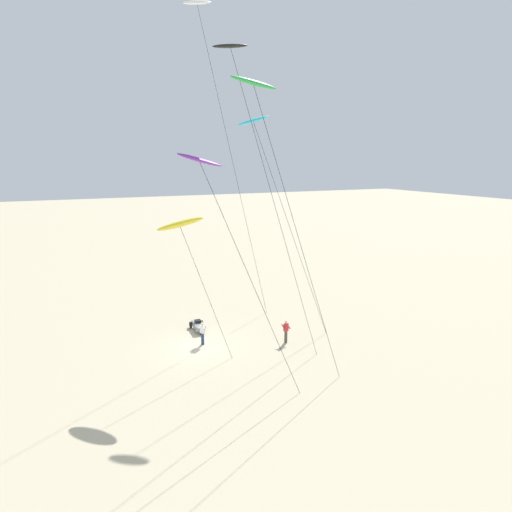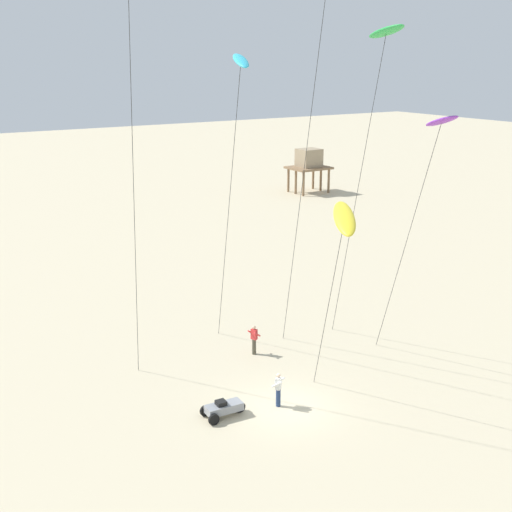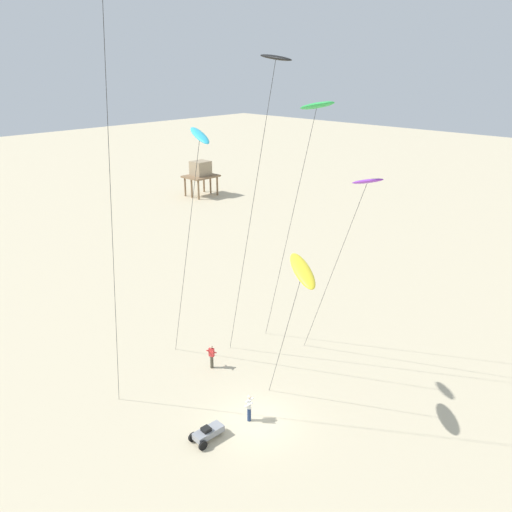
{
  "view_description": "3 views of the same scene",
  "coord_description": "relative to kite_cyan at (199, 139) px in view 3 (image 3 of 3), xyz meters",
  "views": [
    {
      "loc": [
        27.84,
        -8.43,
        12.97
      ],
      "look_at": [
        1.52,
        3.71,
        6.55
      ],
      "focal_mm": 30.57,
      "sensor_mm": 36.0,
      "label": 1
    },
    {
      "loc": [
        -16.7,
        -23.82,
        15.74
      ],
      "look_at": [
        0.36,
        3.14,
        6.52
      ],
      "focal_mm": 48.72,
      "sensor_mm": 36.0,
      "label": 2
    },
    {
      "loc": [
        -17.66,
        -16.82,
        19.17
      ],
      "look_at": [
        3.4,
        3.2,
        8.25
      ],
      "focal_mm": 36.63,
      "sensor_mm": 36.0,
      "label": 3
    }
  ],
  "objects": [
    {
      "name": "ground_plane",
      "position": [
        -0.2,
        -4.22,
        -15.32
      ],
      "size": [
        260.0,
        260.0,
        0.0
      ],
      "primitive_type": "plane",
      "color": "beige"
    },
    {
      "name": "kite_cyan",
      "position": [
        0.0,
        0.0,
        0.0
      ],
      "size": [
        2.25,
        6.5,
        15.96
      ],
      "color": "#33BFE0",
      "rests_on": "ground"
    },
    {
      "name": "kite_yellow",
      "position": [
        1.62,
        -5.78,
        -6.23
      ],
      "size": [
        2.35,
        4.53,
        9.76
      ],
      "color": "yellow",
      "rests_on": "ground"
    },
    {
      "name": "kite_green",
      "position": [
        6.15,
        -2.82,
        1.34
      ],
      "size": [
        2.03,
        6.38,
        17.27
      ],
      "color": "green",
      "rests_on": "ground"
    },
    {
      "name": "kite_purple",
      "position": [
        6.79,
        -5.98,
        -2.54
      ],
      "size": [
        2.03,
        6.26,
        13.4
      ],
      "color": "purple",
      "rests_on": "ground"
    },
    {
      "name": "kite_black",
      "position": [
        2.8,
        -2.67,
        3.57
      ],
      "size": [
        1.98,
        6.52,
        19.52
      ],
      "color": "black",
      "rests_on": "ground"
    },
    {
      "name": "kite_flyer_nearest",
      "position": [
        -0.41,
        -3.92,
        -14.43
      ],
      "size": [
        0.73,
        0.72,
        1.67
      ],
      "color": "navy",
      "rests_on": "ground"
    },
    {
      "name": "kite_flyer_middle",
      "position": [
        1.77,
        1.66,
        -14.43
      ],
      "size": [
        0.65,
        0.66,
        1.67
      ],
      "color": "#4C4738",
      "rests_on": "ground"
    },
    {
      "name": "stilt_house",
      "position": [
        32.26,
        37.93,
        -11.66
      ],
      "size": [
        4.63,
        3.83,
        5.2
      ],
      "color": "#846647",
      "rests_on": "ground"
    },
    {
      "name": "beach_buggy",
      "position": [
        -3.08,
        -3.41,
        -14.89
      ],
      "size": [
        2.08,
        1.06,
        0.82
      ],
      "color": "gray",
      "rests_on": "ground"
    }
  ]
}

